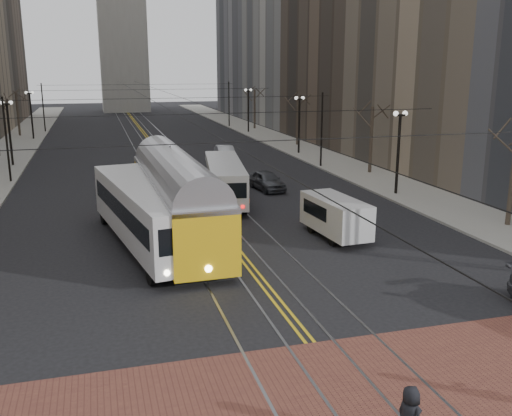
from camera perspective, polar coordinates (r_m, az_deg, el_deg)
ground at (r=20.12m, az=4.43°, el=-12.07°), size 260.00×260.00×0.00m
sidewalk_left at (r=63.13m, az=-23.55°, el=4.89°), size 5.00×140.00×0.15m
sidewalk_right at (r=66.08m, az=3.27°, el=6.39°), size 5.00×140.00×0.15m
crosswalk_band at (r=16.89m, az=9.31°, el=-17.70°), size 25.00×6.00×0.01m
streetcar_rails at (r=62.87m, az=-9.85°, el=5.75°), size 4.80×130.00×0.02m
centre_lines at (r=62.87m, az=-9.85°, el=5.75°), size 0.42×130.00×0.01m
building_right_far at (r=108.31m, az=1.53°, el=19.94°), size 16.00×20.00×40.00m
lamp_posts at (r=46.50m, az=-7.82°, el=6.44°), size 27.60×57.20×5.60m
street_trees at (r=52.90m, az=-8.83°, el=7.31°), size 31.68×53.28×5.60m
trolley_wires at (r=52.39m, az=-8.81°, el=8.32°), size 25.96×120.00×6.60m
transit_bus at (r=28.84m, az=-10.93°, el=-0.77°), size 4.70×13.02×3.19m
streetcar at (r=29.98m, az=-7.93°, el=0.25°), size 3.15×15.05×3.53m
rear_bus at (r=38.26m, az=-3.14°, el=2.68°), size 3.72×10.34×2.64m
cargo_van at (r=30.21m, az=7.94°, el=-1.01°), size 2.26×4.96×2.13m
sedan_grey at (r=41.69m, az=1.08°, el=2.77°), size 2.14×4.26×1.39m
sedan_silver at (r=54.59m, az=-3.09°, el=5.47°), size 1.76×4.50×1.46m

